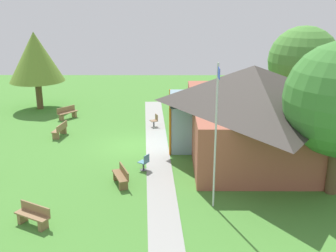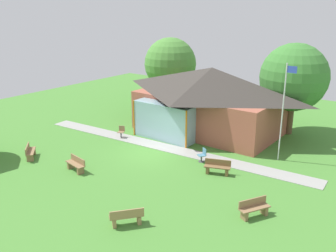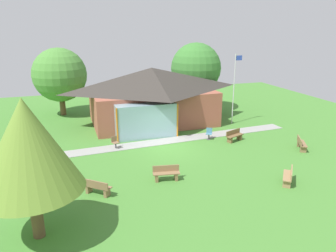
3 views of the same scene
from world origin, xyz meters
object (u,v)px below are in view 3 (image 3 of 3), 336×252
(flagpole, at_px, (234,86))
(tree_lawn_corner, at_px, (27,146))
(bench_mid_right, at_px, (234,136))
(tree_behind_pavilion_left, at_px, (60,75))
(tree_behind_pavilion_right, at_px, (196,68))
(bench_front_center, at_px, (166,174))
(patio_chair_west, at_px, (115,143))
(patio_chair_lawn_spare, at_px, (209,134))
(pavilion, at_px, (152,95))
(bench_front_left, at_px, (97,188))
(bench_lawn_far_right, at_px, (301,144))
(bench_front_right, at_px, (288,177))

(flagpole, height_order, tree_lawn_corner, flagpole)
(bench_mid_right, bearing_deg, tree_behind_pavilion_left, -65.34)
(bench_mid_right, relative_size, tree_behind_pavilion_right, 0.23)
(flagpole, relative_size, tree_lawn_corner, 1.04)
(bench_front_center, height_order, tree_lawn_corner, tree_lawn_corner)
(patio_chair_west, height_order, tree_behind_pavilion_left, tree_behind_pavilion_left)
(tree_lawn_corner, bearing_deg, patio_chair_lawn_spare, 36.74)
(pavilion, xyz_separation_m, bench_front_left, (-6.12, -11.68, -2.11))
(bench_lawn_far_right, xyz_separation_m, tree_behind_pavilion_left, (-15.66, 14.82, 3.46))
(bench_front_center, xyz_separation_m, bench_lawn_far_right, (10.41, 1.58, 0.00))
(patio_chair_lawn_spare, height_order, tree_behind_pavilion_right, tree_behind_pavilion_right)
(bench_mid_right, height_order, patio_chair_lawn_spare, patio_chair_lawn_spare)
(tree_lawn_corner, bearing_deg, bench_front_right, 3.41)
(tree_behind_pavilion_right, bearing_deg, pavilion, -151.80)
(tree_lawn_corner, bearing_deg, tree_behind_pavilion_right, 50.74)
(pavilion, xyz_separation_m, bench_mid_right, (4.55, -6.64, -2.11))
(flagpole, xyz_separation_m, tree_behind_pavilion_left, (-14.15, 7.75, 0.53))
(patio_chair_lawn_spare, bearing_deg, tree_lawn_corner, 68.56)
(patio_chair_lawn_spare, distance_m, tree_lawn_corner, 15.06)
(bench_mid_right, xyz_separation_m, patio_chair_lawn_spare, (-1.62, 0.99, 0.01))
(bench_front_left, height_order, bench_lawn_far_right, same)
(bench_mid_right, distance_m, patio_chair_west, 8.83)
(bench_front_right, bearing_deg, flagpole, 25.62)
(bench_front_left, height_order, tree_behind_pavilion_left, tree_behind_pavilion_left)
(bench_front_left, relative_size, patio_chair_lawn_spare, 1.65)
(flagpole, distance_m, patio_chair_west, 11.55)
(bench_mid_right, height_order, tree_lawn_corner, tree_lawn_corner)
(pavilion, relative_size, bench_front_left, 7.99)
(pavilion, relative_size, bench_lawn_far_right, 7.44)
(patio_chair_lawn_spare, height_order, tree_lawn_corner, tree_lawn_corner)
(pavilion, relative_size, tree_behind_pavilion_left, 1.78)
(flagpole, distance_m, tree_lawn_corner, 19.46)
(tree_behind_pavilion_right, bearing_deg, bench_front_right, -94.64)
(bench_mid_right, distance_m, bench_lawn_far_right, 4.67)
(pavilion, bearing_deg, patio_chair_lawn_spare, -62.57)
(patio_chair_west, bearing_deg, tree_behind_pavilion_right, -161.22)
(bench_mid_right, distance_m, tree_lawn_corner, 15.85)
(bench_lawn_far_right, distance_m, tree_behind_pavilion_right, 13.37)
(pavilion, relative_size, flagpole, 1.87)
(pavilion, xyz_separation_m, tree_behind_pavilion_right, (5.32, 2.85, 1.76))
(bench_mid_right, distance_m, patio_chair_lawn_spare, 1.89)
(tree_behind_pavilion_left, bearing_deg, patio_chair_lawn_spare, -46.05)
(bench_front_right, distance_m, tree_behind_pavilion_right, 17.01)
(tree_behind_pavilion_right, bearing_deg, patio_chair_lawn_spare, -105.64)
(bench_mid_right, bearing_deg, patio_chair_lawn_spare, -52.33)
(bench_front_right, relative_size, bench_lawn_far_right, 0.95)
(bench_front_left, height_order, tree_behind_pavilion_right, tree_behind_pavilion_right)
(bench_front_right, xyz_separation_m, tree_behind_pavilion_left, (-11.50, 18.84, 3.46))
(flagpole, distance_m, bench_front_left, 15.94)
(bench_front_left, distance_m, tree_behind_pavilion_left, 17.27)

